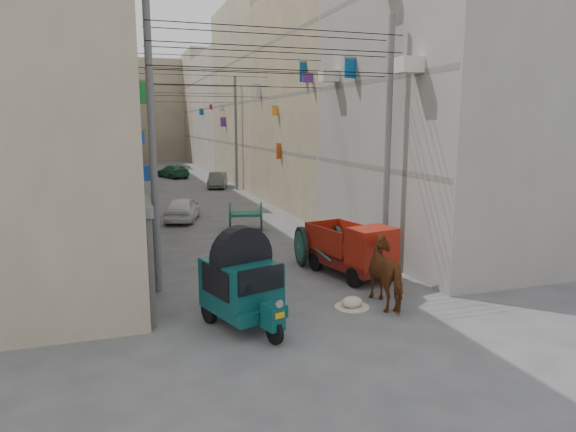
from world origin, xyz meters
name	(u,v)px	position (x,y,z in m)	size (l,w,h in m)	color
ground	(369,366)	(0.00, 0.00, 0.00)	(140.00, 140.00, 0.00)	#4B4B4D
building_row_left	(66,100)	(-8.00, 34.13, 6.46)	(8.00, 62.00, 14.00)	tan
building_row_right	(270,103)	(8.00, 34.13, 6.46)	(8.00, 62.00, 14.00)	gray
end_cap_building	(150,111)	(0.00, 66.00, 6.50)	(22.00, 10.00, 13.00)	#AEA389
shutters_left	(139,215)	(-3.92, 10.38, 1.49)	(0.18, 14.40, 2.88)	#4D4D52
signboards	(199,146)	(-0.01, 21.66, 3.43)	(8.22, 40.52, 5.67)	silver
ac_units	(368,42)	(3.65, 7.67, 7.43)	(0.70, 6.55, 3.35)	beige
utility_poles	(213,139)	(0.00, 17.00, 4.00)	(7.40, 22.20, 8.00)	slate
overhead_cables	(222,76)	(0.00, 14.40, 6.77)	(7.40, 22.52, 1.12)	black
auto_rickshaw	(242,282)	(-1.90, 2.82, 1.07)	(1.99, 2.69, 1.82)	black
tonga_cart	(319,245)	(1.80, 7.26, 0.69)	(1.46, 3.01, 1.33)	black
mini_truck	(357,253)	(2.30, 5.37, 0.82)	(2.00, 3.28, 1.72)	black
second_cart	(246,215)	(0.77, 13.55, 0.69)	(1.73, 1.61, 1.30)	#135646
feed_sack	(352,302)	(1.09, 3.11, 0.14)	(0.57, 0.46, 0.28)	beige
horse	(390,273)	(2.12, 3.00, 0.86)	(0.93, 2.05, 1.73)	#612917
distant_car_white	(183,209)	(-1.63, 16.82, 0.60)	(1.42, 3.53, 1.20)	white
distant_car_grey	(218,180)	(2.48, 29.50, 0.58)	(1.22, 3.51, 1.16)	#4F5351
distant_car_green	(173,171)	(0.06, 37.94, 0.58)	(1.62, 3.98, 1.16)	#226542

